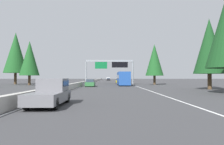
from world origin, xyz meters
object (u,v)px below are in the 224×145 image
object	(u,v)px
sedan_distant_a	(90,83)
minivan_far_right	(108,79)
sedan_far_left	(119,81)
conifer_left_mid	(16,53)
sedan_near_center	(108,79)
sign_gantry_overhead	(110,65)
conifer_right_near	(209,46)
conifer_left_near	(30,58)
bus_distant_b	(123,78)
pickup_mid_left	(51,92)
conifer_right_mid	(154,60)

from	to	relation	value
sedan_distant_a	minivan_far_right	xyz separation A→B (m)	(84.97, -3.34, 0.27)
sedan_far_left	conifer_left_mid	bearing A→B (deg)	113.28
sedan_near_center	sign_gantry_overhead	bearing A→B (deg)	-179.35
sedan_far_left	conifer_right_near	size ratio (longest dim) A/B	0.39
conifer_left_near	conifer_left_mid	world-z (taller)	conifer_left_mid
conifer_left_mid	sign_gantry_overhead	bearing A→B (deg)	-92.04
minivan_far_right	conifer_right_near	world-z (taller)	conifer_right_near
conifer_right_near	conifer_left_mid	distance (m)	47.39
bus_distant_b	sedan_near_center	size ratio (longest dim) A/B	2.61
pickup_mid_left	conifer_right_near	distance (m)	28.36
conifer_right_near	sedan_near_center	bearing A→B (deg)	11.83
pickup_mid_left	conifer_left_near	size ratio (longest dim) A/B	0.53
sign_gantry_overhead	conifer_left_mid	distance (m)	25.46
bus_distant_b	conifer_left_near	size ratio (longest dim) A/B	1.09
conifer_right_mid	conifer_right_near	bearing A→B (deg)	-168.69
sedan_far_left	bus_distant_b	bearing A→B (deg)	-179.38
bus_distant_b	minivan_far_right	size ratio (longest dim) A/B	2.30
sign_gantry_overhead	bus_distant_b	bearing A→B (deg)	-155.00
sign_gantry_overhead	conifer_right_near	distance (m)	27.83
sedan_near_center	conifer_right_mid	bearing A→B (deg)	-167.97
conifer_right_mid	conifer_left_near	distance (m)	30.96
sedan_distant_a	conifer_right_near	xyz separation A→B (m)	(-10.35, -19.88, 6.20)
conifer_right_near	conifer_left_near	distance (m)	39.25
sedan_far_left	pickup_mid_left	bearing A→B (deg)	172.54
bus_distant_b	conifer_left_near	distance (m)	22.83
minivan_far_right	sedan_far_left	size ratio (longest dim) A/B	1.14
bus_distant_b	sedan_near_center	bearing A→B (deg)	3.37
bus_distant_b	sedan_far_left	bearing A→B (deg)	0.62
sedan_distant_a	sedan_near_center	bearing A→B (deg)	-2.98
pickup_mid_left	sedan_near_center	xyz separation A→B (m)	(97.14, -3.77, -0.23)
sedan_distant_a	sign_gantry_overhead	bearing A→B (deg)	-18.29
pickup_mid_left	bus_distant_b	xyz separation A→B (m)	(35.52, -7.40, 0.80)
minivan_far_right	sedan_far_left	xyz separation A→B (m)	(-59.47, -3.60, -0.27)
pickup_mid_left	conifer_left_near	bearing A→B (deg)	22.06
sedan_near_center	conifer_right_mid	world-z (taller)	conifer_right_mid
sedan_distant_a	conifer_right_near	bearing A→B (deg)	-117.49
sedan_near_center	conifer_left_mid	world-z (taller)	conifer_left_mid
sign_gantry_overhead	conifer_right_near	xyz separation A→B (m)	(-22.89, -15.73, 1.76)
conifer_right_mid	sedan_near_center	bearing A→B (deg)	12.03
sign_gantry_overhead	conifer_left_near	bearing A→B (deg)	105.06
sign_gantry_overhead	sedan_distant_a	xyz separation A→B (m)	(-12.54, 4.15, -4.45)
sedan_near_center	conifer_right_mid	distance (m)	58.08
bus_distant_b	conifer_right_mid	size ratio (longest dim) A/B	1.10
conifer_right_mid	sedan_far_left	bearing A→B (deg)	31.07
sedan_far_left	conifer_right_near	xyz separation A→B (m)	(-35.85, -12.94, 6.20)
conifer_left_near	conifer_left_mid	distance (m)	8.73
bus_distant_b	minivan_far_right	world-z (taller)	bus_distant_b
sedan_near_center	conifer_left_mid	distance (m)	60.09
bus_distant_b	conifer_right_mid	xyz separation A→B (m)	(5.09, -8.42, 4.65)
sign_gantry_overhead	pickup_mid_left	xyz separation A→B (m)	(-41.97, 4.39, -4.21)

